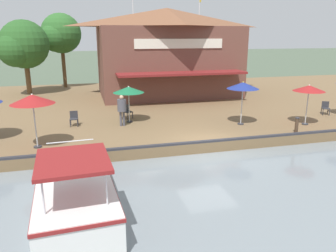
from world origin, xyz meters
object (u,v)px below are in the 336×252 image
at_px(waterfront_restaurant, 167,52).
at_px(patio_umbrella_back_row, 243,86).
at_px(cafe_chair_under_first_umbrella, 127,111).
at_px(cafe_chair_beside_entrance, 74,118).
at_px(cafe_chair_facing_river, 326,107).
at_px(motorboat_fourth_along, 74,185).
at_px(tree_upstream_bank, 60,35).
at_px(tree_downstream_bank, 22,46).
at_px(person_at_quay_edge, 122,107).
at_px(patio_umbrella_far_corner, 309,88).
at_px(patio_umbrella_mid_patio_left, 32,99).
at_px(mooring_post, 297,125).
at_px(patio_umbrella_by_entrance, 129,90).

xyz_separation_m(waterfront_restaurant, patio_umbrella_back_row, (10.89, 1.60, -1.37)).
xyz_separation_m(cafe_chair_under_first_umbrella, cafe_chair_beside_entrance, (0.97, -3.19, 0.00)).
xyz_separation_m(waterfront_restaurant, cafe_chair_facing_river, (10.04, 8.07, -3.16)).
xyz_separation_m(patio_umbrella_back_row, motorboat_fourth_along, (6.14, -9.25, -2.13)).
distance_m(cafe_chair_facing_river, tree_upstream_bank, 23.94).
distance_m(cafe_chair_facing_river, tree_downstream_bank, 23.99).
bearing_deg(person_at_quay_edge, patio_umbrella_far_corner, 76.91).
xyz_separation_m(cafe_chair_under_first_umbrella, tree_upstream_bank, (-13.96, -4.38, 4.57)).
relative_size(patio_umbrella_back_row, tree_downstream_bank, 0.40).
xyz_separation_m(patio_umbrella_mid_patio_left, mooring_post, (1.05, 12.99, -1.83)).
distance_m(patio_umbrella_far_corner, cafe_chair_under_first_umbrella, 10.72).
relative_size(patio_umbrella_by_entrance, cafe_chair_facing_river, 2.55).
bearing_deg(patio_umbrella_back_row, tree_upstream_bank, -148.27).
bearing_deg(person_at_quay_edge, tree_downstream_bank, -151.21).
height_order(patio_umbrella_far_corner, cafe_chair_facing_river, patio_umbrella_far_corner).
height_order(patio_umbrella_by_entrance, patio_umbrella_back_row, patio_umbrella_back_row).
bearing_deg(motorboat_fourth_along, patio_umbrella_mid_patio_left, -160.58).
bearing_deg(cafe_chair_under_first_umbrella, tree_downstream_bank, -145.57).
relative_size(patio_umbrella_back_row, cafe_chair_facing_river, 2.94).
bearing_deg(tree_downstream_bank, patio_umbrella_mid_patio_left, 9.41).
relative_size(patio_umbrella_far_corner, mooring_post, 2.74).
bearing_deg(patio_umbrella_mid_patio_left, tree_upstream_bank, 178.71).
relative_size(patio_umbrella_mid_patio_left, mooring_post, 2.96).
bearing_deg(cafe_chair_facing_river, patio_umbrella_back_row, -82.51).
xyz_separation_m(waterfront_restaurant, tree_downstream_bank, (-2.83, -11.84, 0.49)).
bearing_deg(patio_umbrella_mid_patio_left, tree_downstream_bank, -170.59).
bearing_deg(person_at_quay_edge, patio_umbrella_back_row, 78.01).
height_order(patio_umbrella_mid_patio_left, patio_umbrella_by_entrance, patio_umbrella_mid_patio_left).
bearing_deg(patio_umbrella_far_corner, cafe_chair_under_first_umbrella, -112.61).
relative_size(mooring_post, tree_upstream_bank, 0.12).
bearing_deg(cafe_chair_beside_entrance, patio_umbrella_far_corner, 76.54).
height_order(waterfront_restaurant, tree_downstream_bank, waterfront_restaurant).
xyz_separation_m(cafe_chair_beside_entrance, tree_upstream_bank, (-14.93, -1.19, 4.57)).
bearing_deg(cafe_chair_under_first_umbrella, patio_umbrella_mid_patio_left, -47.44).
relative_size(waterfront_restaurant, patio_umbrella_far_corner, 5.09).
bearing_deg(tree_upstream_bank, mooring_post, 32.94).
relative_size(patio_umbrella_by_entrance, cafe_chair_beside_entrance, 2.55).
relative_size(patio_umbrella_by_entrance, motorboat_fourth_along, 0.33).
bearing_deg(patio_umbrella_back_row, cafe_chair_beside_entrance, -102.82).
relative_size(patio_umbrella_mid_patio_left, cafe_chair_under_first_umbrella, 2.96).
xyz_separation_m(patio_umbrella_back_row, cafe_chair_under_first_umbrella, (-3.10, -6.17, -1.79)).
bearing_deg(tree_downstream_bank, cafe_chair_facing_river, 57.14).
relative_size(cafe_chair_beside_entrance, mooring_post, 1.00).
relative_size(patio_umbrella_far_corner, tree_upstream_bank, 0.33).
distance_m(waterfront_restaurant, patio_umbrella_back_row, 11.09).
bearing_deg(cafe_chair_beside_entrance, motorboat_fourth_along, 0.75).
distance_m(tree_downstream_bank, tree_upstream_bank, 4.52).
bearing_deg(patio_umbrella_mid_patio_left, patio_umbrella_by_entrance, 125.88).
distance_m(patio_umbrella_by_entrance, patio_umbrella_far_corner, 10.28).
relative_size(patio_umbrella_mid_patio_left, motorboat_fourth_along, 0.38).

